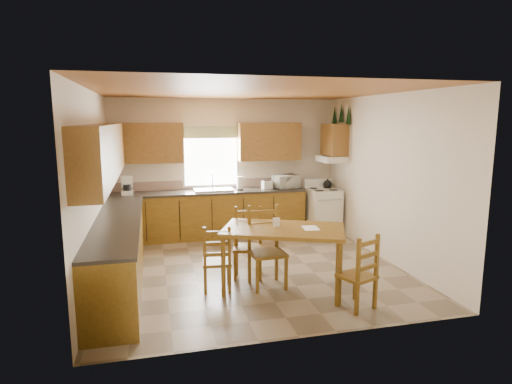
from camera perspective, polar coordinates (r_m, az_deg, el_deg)
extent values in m
plane|color=#84745A|center=(6.80, -0.63, -10.07)|extent=(4.50, 4.50, 0.00)
plane|color=#985925|center=(6.41, -0.68, 13.28)|extent=(4.50, 4.50, 0.00)
plane|color=beige|center=(6.35, -20.83, 0.47)|extent=(4.50, 4.50, 0.00)
plane|color=beige|center=(7.31, 16.78, 1.82)|extent=(4.50, 4.50, 0.00)
plane|color=beige|center=(8.66, -4.07, 3.37)|extent=(4.50, 4.50, 0.00)
plane|color=beige|center=(4.34, 6.17, -2.95)|extent=(4.50, 4.50, 0.00)
cube|color=brown|center=(8.46, -6.15, -3.07)|extent=(3.75, 0.60, 0.88)
cube|color=brown|center=(6.37, -17.80, -7.73)|extent=(0.60, 3.60, 0.88)
cube|color=#332D27|center=(8.37, -6.21, 0.01)|extent=(3.75, 0.63, 0.04)
cube|color=#332D27|center=(6.26, -18.02, -3.70)|extent=(0.63, 3.60, 0.04)
cube|color=#8C6F5F|center=(8.63, -6.48, 1.04)|extent=(3.75, 0.01, 0.18)
cube|color=brown|center=(8.33, -14.53, 6.32)|extent=(1.41, 0.33, 0.75)
cube|color=brown|center=(8.64, 1.76, 6.74)|extent=(1.25, 0.33, 0.75)
cube|color=brown|center=(6.13, -19.74, 4.98)|extent=(0.33, 3.60, 0.75)
cube|color=brown|center=(8.65, 10.40, 6.88)|extent=(0.33, 0.62, 0.62)
cube|color=silver|center=(8.65, 10.02, 4.37)|extent=(0.44, 0.62, 0.12)
cube|color=silver|center=(8.56, -6.04, 4.61)|extent=(1.13, 0.02, 1.18)
cube|color=white|center=(8.56, -6.03, 4.61)|extent=(1.05, 0.01, 1.10)
cube|color=#4B7038|center=(8.50, -6.07, 7.95)|extent=(1.19, 0.01, 0.24)
cube|color=silver|center=(8.37, -5.71, 0.30)|extent=(0.75, 0.45, 0.04)
cone|color=black|center=(8.40, 12.23, 10.02)|extent=(0.22, 0.22, 0.36)
cone|color=black|center=(8.69, 11.30, 10.30)|extent=(0.22, 0.22, 0.36)
cone|color=black|center=(8.98, 10.41, 10.05)|extent=(0.22, 0.22, 0.36)
cube|color=silver|center=(8.76, 8.90, -2.64)|extent=(0.60, 0.62, 0.89)
cube|color=silver|center=(8.24, -16.82, 0.79)|extent=(0.22, 0.25, 0.33)
cylinder|color=white|center=(8.42, -2.21, 1.18)|extent=(0.12, 0.12, 0.27)
cube|color=silver|center=(8.58, 1.48, 0.99)|extent=(0.22, 0.17, 0.16)
imported|color=silver|center=(8.64, 4.02, 1.39)|extent=(0.53, 0.44, 0.27)
cube|color=brown|center=(5.89, 3.67, -8.84)|extent=(1.83, 1.47, 0.86)
cube|color=brown|center=(5.86, -5.24, -8.68)|extent=(0.42, 0.41, 0.91)
cube|color=brown|center=(5.44, 13.30, -10.23)|extent=(0.50, 0.49, 0.93)
cube|color=brown|center=(6.30, -1.09, -6.84)|extent=(0.51, 0.50, 1.01)
cube|color=brown|center=(5.91, 1.53, -7.48)|extent=(0.49, 0.47, 1.11)
cube|color=white|center=(5.78, 7.28, -4.79)|extent=(0.24, 0.29, 0.00)
cube|color=white|center=(5.80, 2.72, -4.06)|extent=(0.09, 0.02, 0.12)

